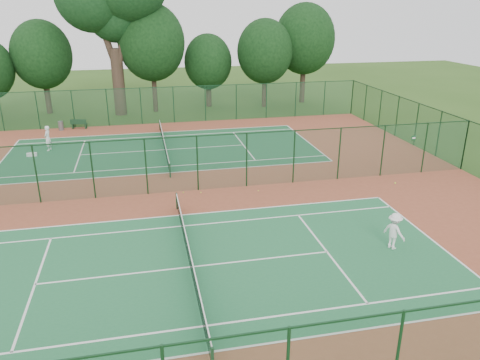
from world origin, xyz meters
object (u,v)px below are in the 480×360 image
Objects in this scene: player_far at (48,138)px; bench at (79,124)px; player_near at (394,231)px; kit_bag at (32,155)px; trash_bin at (61,126)px.

player_far reaches higher than bench.
player_near is 27.26m from player_far.
player_far is at bearing -90.95° from bench.
kit_bag is at bearing -95.72° from bench.
player_far is at bearing 18.54° from player_near.
player_far is 6.44m from trash_bin.
bench reaches higher than trash_bin.
bench is at bearing 8.20° from player_near.
kit_bag is (-1.04, -1.33, -0.85)m from player_far.
trash_bin is 7.83m from kit_bag.
player_near is 27.05m from kit_bag.
bench is (1.56, 0.20, 0.06)m from trash_bin.
trash_bin is at bearing 81.52° from kit_bag.
player_far is 6.83m from bench.
player_far reaches higher than kit_bag.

